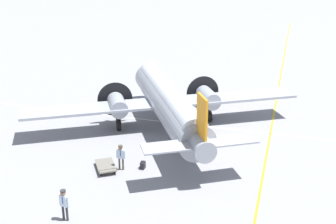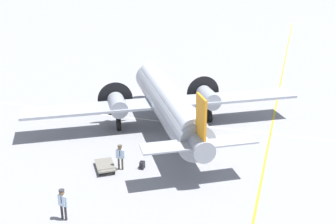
# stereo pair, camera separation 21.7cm
# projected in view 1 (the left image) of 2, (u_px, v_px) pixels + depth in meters

# --- Properties ---
(ground_plane) EXTENTS (300.00, 300.00, 0.00)m
(ground_plane) POSITION_uv_depth(u_px,v_px,m) (168.00, 131.00, 34.08)
(ground_plane) COLOR gray
(apron_line_eastwest) EXTENTS (120.00, 0.16, 0.01)m
(apron_line_eastwest) POSITION_uv_depth(u_px,v_px,m) (269.00, 143.00, 31.93)
(apron_line_eastwest) COLOR gold
(apron_line_eastwest) RESTS_ON ground_plane
(apron_line_northsouth) EXTENTS (0.16, 120.00, 0.01)m
(apron_line_northsouth) POSITION_uv_depth(u_px,v_px,m) (174.00, 123.00, 35.69)
(apron_line_northsouth) COLOR silver
(apron_line_northsouth) RESTS_ON ground_plane
(airliner_main) EXTENTS (17.44, 20.70, 5.73)m
(airliner_main) POSITION_uv_depth(u_px,v_px,m) (167.00, 100.00, 33.56)
(airliner_main) COLOR #9399A3
(airliner_main) RESTS_ON ground_plane
(crew_foreground) EXTENTS (0.35, 0.62, 1.85)m
(crew_foreground) POSITION_uv_depth(u_px,v_px,m) (64.00, 201.00, 22.38)
(crew_foreground) COLOR #2D2D33
(crew_foreground) RESTS_ON ground_plane
(passenger_boarding) EXTENTS (0.33, 0.59, 1.77)m
(passenger_boarding) POSITION_uv_depth(u_px,v_px,m) (121.00, 155.00, 27.66)
(passenger_boarding) COLOR #473D2D
(passenger_boarding) RESTS_ON ground_plane
(suitcase_near_door) EXTENTS (0.41, 0.20, 0.55)m
(suitcase_near_door) POSITION_uv_depth(u_px,v_px,m) (143.00, 165.00, 28.07)
(suitcase_near_door) COLOR #232328
(suitcase_near_door) RESTS_ON ground_plane
(suitcase_upright_spare) EXTENTS (0.35, 0.12, 0.50)m
(suitcase_upright_spare) POSITION_uv_depth(u_px,v_px,m) (142.00, 165.00, 28.20)
(suitcase_upright_spare) COLOR #232328
(suitcase_upright_spare) RESTS_ON ground_plane
(baggage_cart) EXTENTS (2.36, 2.13, 0.56)m
(baggage_cart) POSITION_uv_depth(u_px,v_px,m) (106.00, 166.00, 27.96)
(baggage_cart) COLOR #6B665B
(baggage_cart) RESTS_ON ground_plane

